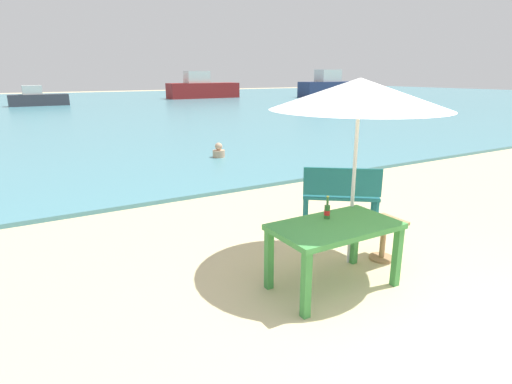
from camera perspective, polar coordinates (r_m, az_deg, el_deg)
name	(u,v)px	position (r m, az deg, el deg)	size (l,w,h in m)	color
ground_plane	(425,319)	(4.61, 22.27, -15.87)	(120.00, 120.00, 0.00)	beige
sea_water	(62,108)	(32.50, -25.11, 10.43)	(120.00, 50.00, 0.08)	teal
picnic_table_green	(335,233)	(4.67, 10.78, -5.61)	(1.40, 0.80, 0.76)	#3D8C42
beer_bottle_amber	(327,211)	(4.75, 9.76, -2.54)	(0.07, 0.07, 0.26)	#2D662D
patio_umbrella	(359,94)	(5.04, 14.05, 12.94)	(2.10, 2.10, 2.30)	silver
side_table_wood	(383,234)	(5.62, 17.14, -5.52)	(0.44, 0.44, 0.54)	#9E7A51
bench_teal_center	(341,192)	(6.68, 11.64, -0.01)	(1.17, 1.02, 0.95)	#196066
swimmer_person	(219,152)	(11.73, -5.15, 5.56)	(0.34, 0.34, 0.41)	tan
boat_fishing_trawler	(38,98)	(34.86, -27.81, 11.31)	(3.99, 1.09, 1.45)	#38383F
boat_barge	(332,87)	(43.83, 10.38, 14.01)	(7.30, 1.99, 2.66)	navy
boat_cargo_ship	(202,88)	(41.31, -7.39, 13.95)	(6.89, 1.88, 2.50)	maroon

